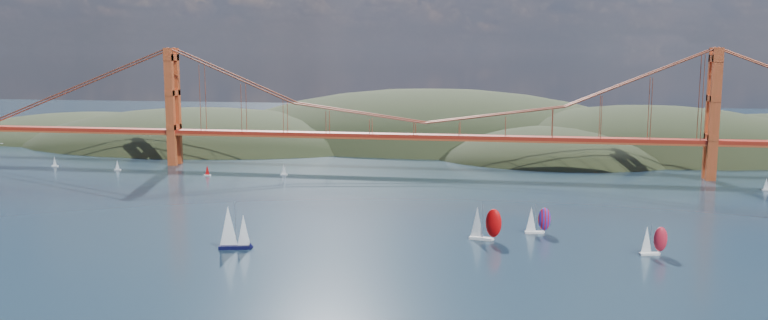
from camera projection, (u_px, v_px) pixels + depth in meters
The scene contains 13 objects.
ground at pixel (324, 303), 160.24m from camera, with size 1200.00×1200.00×0.00m, color black.
headlands at pixel (525, 168), 425.35m from camera, with size 725.00×225.00×96.00m.
bridge at pixel (422, 100), 331.23m from camera, with size 552.00×12.00×55.00m.
sloop_navy at pixel (233, 228), 203.51m from camera, with size 8.91×5.85×13.25m.
racer_0 at pixel (485, 223), 213.26m from camera, with size 9.39×4.72×10.56m.
racer_1 at pixel (653, 240), 197.88m from camera, with size 7.68×4.71×8.60m.
racer_rwb at pixel (537, 220), 221.33m from camera, with size 7.82×4.08×8.77m.
distant_boat_0 at pixel (55, 161), 349.67m from camera, with size 3.00×2.00×4.70m.
distant_boat_1 at pixel (117, 165), 338.69m from camera, with size 3.00×2.00×4.70m.
distant_boat_2 at pixel (207, 170), 323.47m from camera, with size 3.00×2.00×4.70m.
distant_boat_3 at pixel (284, 170), 325.76m from camera, with size 3.00×2.00×4.70m.
distant_boat_4 at pixel (766, 184), 289.82m from camera, with size 3.00×2.00×4.70m.
gull at pixel (2, 143), 192.41m from camera, with size 0.90×0.25×0.17m.
Camera 1 is at (39.72, -149.46, 53.65)m, focal length 35.00 mm.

